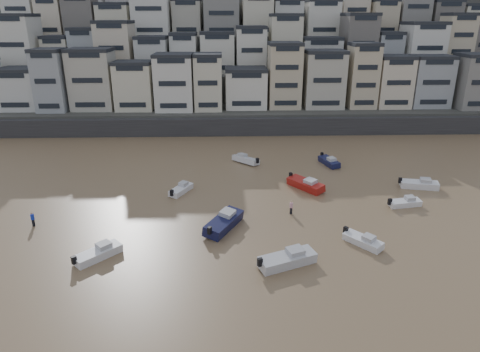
{
  "coord_description": "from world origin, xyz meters",
  "views": [
    {
      "loc": [
        7.22,
        -20.01,
        22.77
      ],
      "look_at": [
        8.8,
        30.0,
        4.0
      ],
      "focal_mm": 32.0,
      "sensor_mm": 36.0,
      "label": 1
    }
  ],
  "objects_px": {
    "boat_d": "(405,202)",
    "boat_j": "(98,252)",
    "boat_f": "(181,188)",
    "boat_a": "(287,257)",
    "boat_b": "(363,240)",
    "boat_h": "(246,159)",
    "person_pink": "(291,207)",
    "boat_e": "(306,183)",
    "boat_g": "(419,183)",
    "person_blue": "(33,219)",
    "boat_c": "(224,221)",
    "boat_i": "(329,160)"
  },
  "relations": [
    {
      "from": "boat_c",
      "to": "person_pink",
      "type": "bearing_deg",
      "value": -39.35
    },
    {
      "from": "boat_b",
      "to": "person_pink",
      "type": "xyz_separation_m",
      "value": [
        -6.5,
        7.86,
        0.22
      ]
    },
    {
      "from": "boat_d",
      "to": "boat_g",
      "type": "relative_size",
      "value": 0.82
    },
    {
      "from": "boat_f",
      "to": "person_blue",
      "type": "bearing_deg",
      "value": 147.04
    },
    {
      "from": "boat_d",
      "to": "boat_j",
      "type": "height_order",
      "value": "boat_j"
    },
    {
      "from": "boat_c",
      "to": "boat_f",
      "type": "height_order",
      "value": "boat_c"
    },
    {
      "from": "boat_c",
      "to": "boat_f",
      "type": "relative_size",
      "value": 1.47
    },
    {
      "from": "boat_d",
      "to": "person_pink",
      "type": "xyz_separation_m",
      "value": [
        -14.82,
        -1.77,
        0.25
      ]
    },
    {
      "from": "boat_j",
      "to": "person_pink",
      "type": "distance_m",
      "value": 22.89
    },
    {
      "from": "boat_d",
      "to": "boat_g",
      "type": "xyz_separation_m",
      "value": [
        4.43,
        5.99,
        0.14
      ]
    },
    {
      "from": "boat_g",
      "to": "person_pink",
      "type": "relative_size",
      "value": 3.19
    },
    {
      "from": "boat_b",
      "to": "boat_h",
      "type": "bearing_deg",
      "value": 163.33
    },
    {
      "from": "boat_c",
      "to": "boat_j",
      "type": "height_order",
      "value": "boat_c"
    },
    {
      "from": "boat_d",
      "to": "boat_g",
      "type": "bearing_deg",
      "value": 43.43
    },
    {
      "from": "boat_e",
      "to": "boat_h",
      "type": "height_order",
      "value": "boat_e"
    },
    {
      "from": "boat_c",
      "to": "person_blue",
      "type": "distance_m",
      "value": 22.02
    },
    {
      "from": "boat_f",
      "to": "boat_e",
      "type": "bearing_deg",
      "value": -60.22
    },
    {
      "from": "boat_j",
      "to": "boat_b",
      "type": "bearing_deg",
      "value": -42.69
    },
    {
      "from": "person_pink",
      "to": "boat_a",
      "type": "bearing_deg",
      "value": -100.0
    },
    {
      "from": "boat_j",
      "to": "boat_c",
      "type": "bearing_deg",
      "value": -20.64
    },
    {
      "from": "boat_d",
      "to": "person_blue",
      "type": "bearing_deg",
      "value": 175.09
    },
    {
      "from": "boat_c",
      "to": "boat_f",
      "type": "xyz_separation_m",
      "value": [
        -5.91,
        10.7,
        -0.3
      ]
    },
    {
      "from": "boat_d",
      "to": "boat_f",
      "type": "xyz_separation_m",
      "value": [
        -28.95,
        5.36,
        0.03
      ]
    },
    {
      "from": "boat_g",
      "to": "boat_b",
      "type": "bearing_deg",
      "value": -116.97
    },
    {
      "from": "boat_d",
      "to": "boat_h",
      "type": "distance_m",
      "value": 26.43
    },
    {
      "from": "boat_a",
      "to": "boat_d",
      "type": "distance_m",
      "value": 21.45
    },
    {
      "from": "boat_a",
      "to": "person_pink",
      "type": "xyz_separation_m",
      "value": [
        2.03,
        11.5,
        0.01
      ]
    },
    {
      "from": "boat_g",
      "to": "boat_c",
      "type": "bearing_deg",
      "value": -145.33
    },
    {
      "from": "boat_a",
      "to": "boat_e",
      "type": "height_order",
      "value": "boat_a"
    },
    {
      "from": "boat_b",
      "to": "boat_h",
      "type": "xyz_separation_m",
      "value": [
        -11.21,
        27.43,
        0.07
      ]
    },
    {
      "from": "boat_f",
      "to": "boat_g",
      "type": "distance_m",
      "value": 33.38
    },
    {
      "from": "boat_d",
      "to": "boat_g",
      "type": "distance_m",
      "value": 7.45
    },
    {
      "from": "boat_j",
      "to": "boat_f",
      "type": "bearing_deg",
      "value": 21.98
    },
    {
      "from": "boat_h",
      "to": "boat_d",
      "type": "bearing_deg",
      "value": -178.56
    },
    {
      "from": "boat_c",
      "to": "boat_g",
      "type": "xyz_separation_m",
      "value": [
        27.46,
        11.32,
        -0.19
      ]
    },
    {
      "from": "boat_d",
      "to": "person_pink",
      "type": "distance_m",
      "value": 14.92
    },
    {
      "from": "boat_d",
      "to": "boat_h",
      "type": "relative_size",
      "value": 0.86
    },
    {
      "from": "boat_b",
      "to": "person_blue",
      "type": "xyz_separation_m",
      "value": [
        -36.71,
        5.56,
        0.22
      ]
    },
    {
      "from": "boat_b",
      "to": "boat_i",
      "type": "distance_m",
      "value": 26.16
    },
    {
      "from": "boat_e",
      "to": "boat_g",
      "type": "relative_size",
      "value": 1.13
    },
    {
      "from": "boat_d",
      "to": "boat_i",
      "type": "bearing_deg",
      "value": 99.93
    },
    {
      "from": "boat_h",
      "to": "boat_j",
      "type": "relative_size",
      "value": 1.0
    },
    {
      "from": "boat_i",
      "to": "boat_j",
      "type": "height_order",
      "value": "boat_i"
    },
    {
      "from": "boat_h",
      "to": "person_pink",
      "type": "distance_m",
      "value": 20.14
    },
    {
      "from": "person_pink",
      "to": "boat_h",
      "type": "bearing_deg",
      "value": 103.51
    },
    {
      "from": "boat_a",
      "to": "boat_b",
      "type": "distance_m",
      "value": 9.28
    },
    {
      "from": "boat_f",
      "to": "boat_j",
      "type": "distance_m",
      "value": 18.02
    },
    {
      "from": "boat_d",
      "to": "person_blue",
      "type": "relative_size",
      "value": 2.61
    },
    {
      "from": "boat_a",
      "to": "boat_g",
      "type": "height_order",
      "value": "boat_a"
    },
    {
      "from": "boat_b",
      "to": "boat_g",
      "type": "height_order",
      "value": "boat_g"
    }
  ]
}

